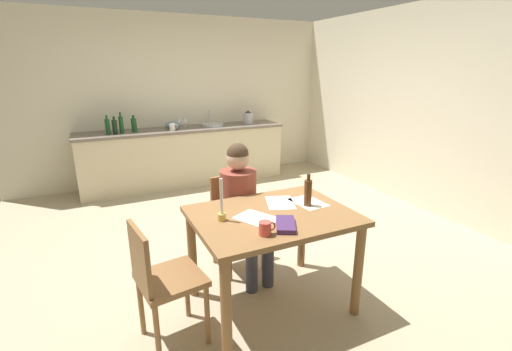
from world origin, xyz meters
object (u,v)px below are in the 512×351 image
book_magazine (286,225)px  wine_glass_by_kettle (179,120)px  stovetop_kettle (248,118)px  wine_bottle_on_table (308,192)px  bottle_sauce (134,125)px  chair_side_empty (162,279)px  bottle_vinegar (115,127)px  dining_table (272,228)px  chair_at_table (235,218)px  person_seated (242,202)px  coffee_mug (265,228)px  wine_glass_near_sink (185,120)px  bottle_oil (108,126)px  sink_unit (213,125)px  bottle_wine_red (121,124)px  teacup_on_counter (172,127)px  candlestick (222,209)px  mixing_bowl (173,125)px

book_magazine → wine_glass_by_kettle: (0.20, 3.73, 0.21)m
stovetop_kettle → book_magazine: bearing=-110.5°
wine_bottle_on_table → bottle_sauce: (-0.86, 3.31, 0.12)m
chair_side_empty → book_magazine: bearing=-12.5°
book_magazine → wine_bottle_on_table: size_ratio=0.96×
bottle_vinegar → stovetop_kettle: bearing=2.2°
dining_table → chair_at_table: bearing=92.2°
chair_side_empty → bottle_sauce: bearing=84.9°
wine_bottle_on_table → person_seated: bearing=123.2°
chair_side_empty → coffee_mug: 0.75m
coffee_mug → wine_glass_by_kettle: wine_glass_by_kettle is taller
coffee_mug → wine_glass_near_sink: 3.81m
person_seated → bottle_oil: 2.88m
chair_at_table → stovetop_kettle: stovetop_kettle is taller
chair_side_empty → bottle_sauce: (0.30, 3.39, 0.51)m
stovetop_kettle → wine_glass_near_sink: 1.05m
sink_unit → book_magazine: bearing=-101.2°
chair_at_table → stovetop_kettle: size_ratio=3.89×
person_seated → wine_glass_near_sink: person_seated is taller
book_magazine → wine_glass_by_kettle: 3.74m
bottle_wine_red → teacup_on_counter: size_ratio=2.35×
candlestick → book_magazine: bearing=-39.4°
dining_table → bottle_sauce: (-0.54, 3.33, 0.35)m
bottle_sauce → teacup_on_counter: size_ratio=1.91×
stovetop_kettle → teacup_on_counter: size_ratio=1.73×
chair_at_table → wine_glass_by_kettle: 2.86m
coffee_mug → candlestick: bearing=117.5°
wine_bottle_on_table → sink_unit: size_ratio=0.72×
coffee_mug → teacup_on_counter: teacup_on_counter is taller
person_seated → stovetop_kettle: 3.12m
wine_glass_by_kettle → bottle_vinegar: bearing=-166.8°
stovetop_kettle → wine_glass_near_sink: size_ratio=1.43×
bottle_wine_red → bottle_vinegar: bearing=-161.8°
bottle_oil → bottle_wine_red: 0.19m
sink_unit → bottle_wine_red: 1.40m
dining_table → sink_unit: bearing=78.5°
chair_at_table → bottle_oil: bottle_oil is taller
chair_side_empty → bottle_sauce: size_ratio=3.63×
dining_table → bottle_wine_red: (-0.72, 3.29, 0.37)m
chair_side_empty → mixing_bowl: bearing=75.5°
wine_glass_by_kettle → teacup_on_counter: bearing=-120.9°
bottle_sauce → teacup_on_counter: bearing=-14.8°
candlestick → coffee_mug: bearing=-62.5°
bottle_wine_red → wine_glass_near_sink: (0.98, 0.20, -0.02)m
mixing_bowl → wine_glass_by_kettle: size_ratio=1.53×
chair_at_table → book_magazine: 0.98m
bottle_sauce → wine_glass_near_sink: bearing=11.2°
chair_side_empty → bottle_oil: bottle_oil is taller
person_seated → teacup_on_counter: bearing=89.8°
chair_side_empty → wine_bottle_on_table: 1.23m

